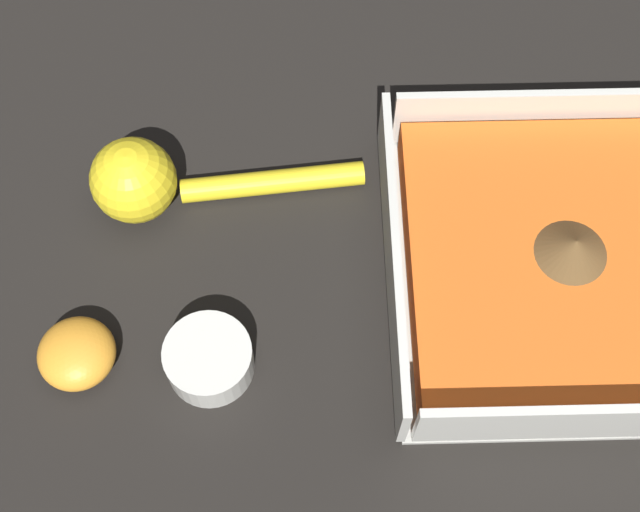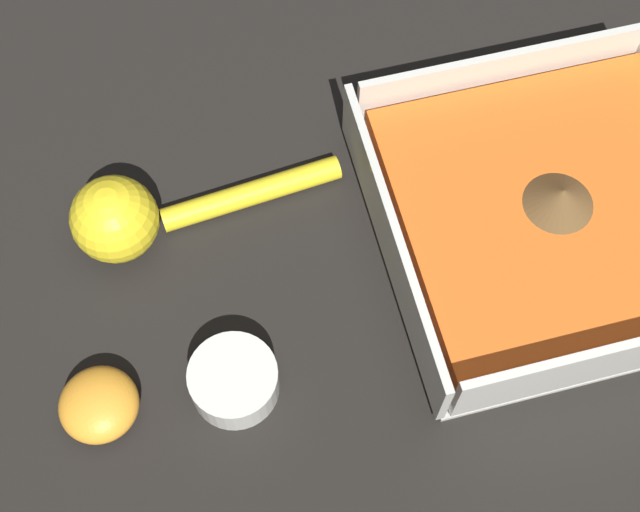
% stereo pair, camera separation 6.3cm
% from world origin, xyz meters
% --- Properties ---
extents(ground_plane, '(4.00, 4.00, 0.00)m').
position_xyz_m(ground_plane, '(0.00, 0.00, 0.00)').
color(ground_plane, black).
extents(square_dish, '(0.24, 0.24, 0.06)m').
position_xyz_m(square_dish, '(0.02, -0.00, 0.02)').
color(square_dish, silver).
rests_on(square_dish, ground_plane).
extents(spice_bowl, '(0.06, 0.06, 0.03)m').
position_xyz_m(spice_bowl, '(0.08, -0.25, 0.01)').
color(spice_bowl, silver).
rests_on(spice_bowl, ground_plane).
extents(lemon_squeezer, '(0.06, 0.20, 0.06)m').
position_xyz_m(lemon_squeezer, '(-0.05, -0.29, 0.03)').
color(lemon_squeezer, yellow).
rests_on(lemon_squeezer, ground_plane).
extents(lemon_half, '(0.05, 0.05, 0.03)m').
position_xyz_m(lemon_half, '(0.08, -0.34, 0.01)').
color(lemon_half, orange).
rests_on(lemon_half, ground_plane).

